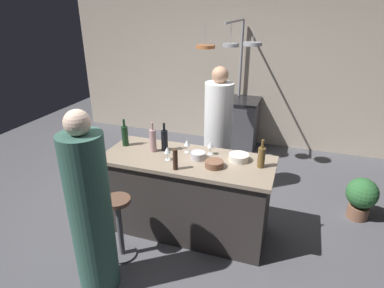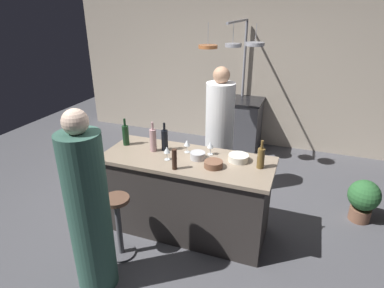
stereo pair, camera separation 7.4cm
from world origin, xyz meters
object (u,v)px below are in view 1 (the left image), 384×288
(potted_plant, at_px, (361,196))
(wine_glass_near_left_guest, at_px, (210,145))
(wine_bottle_red, at_px, (125,135))
(pepper_mill, at_px, (175,159))
(stove_range, at_px, (235,124))
(wine_bottle_rose, at_px, (153,140))
(mixing_bowl_wooden, at_px, (214,164))
(wine_glass_by_chef, at_px, (187,143))
(wine_bottle_dark, at_px, (165,140))
(mixing_bowl_steel, at_px, (198,156))
(mixing_bowl_ceramic, at_px, (239,157))
(bar_stool_left, at_px, (120,225))
(guest_left, at_px, (91,213))
(chef, at_px, (218,138))
(wine_glass_near_right_guest, at_px, (167,151))
(wine_bottle_amber, at_px, (261,157))

(potted_plant, relative_size, wine_glass_near_left_guest, 3.56)
(wine_bottle_red, bearing_deg, pepper_mill, -25.33)
(stove_range, distance_m, wine_bottle_rose, 2.51)
(stove_range, relative_size, mixing_bowl_wooden, 4.82)
(stove_range, bearing_deg, wine_glass_near_left_guest, -84.99)
(wine_glass_by_chef, bearing_deg, wine_bottle_red, -176.34)
(pepper_mill, bearing_deg, wine_glass_by_chef, 93.64)
(wine_bottle_dark, distance_m, mixing_bowl_steel, 0.43)
(wine_bottle_dark, xyz_separation_m, wine_glass_by_chef, (0.25, 0.03, -0.02))
(wine_bottle_dark, relative_size, mixing_bowl_ceramic, 1.52)
(wine_bottle_rose, height_order, wine_glass_by_chef, wine_bottle_rose)
(bar_stool_left, distance_m, mixing_bowl_steel, 1.04)
(pepper_mill, xyz_separation_m, wine_bottle_dark, (-0.27, 0.37, 0.02))
(guest_left, bearing_deg, chef, 73.22)
(potted_plant, distance_m, mixing_bowl_ceramic, 1.67)
(guest_left, distance_m, pepper_mill, 0.91)
(wine_glass_near_right_guest, relative_size, wine_glass_by_chef, 1.00)
(bar_stool_left, xyz_separation_m, wine_glass_near_right_guest, (0.31, 0.51, 0.63))
(stove_range, height_order, guest_left, guest_left)
(stove_range, bearing_deg, wine_bottle_red, -108.22)
(pepper_mill, bearing_deg, wine_glass_near_left_guest, 62.69)
(stove_range, height_order, wine_bottle_red, wine_bottle_red)
(pepper_mill, height_order, mixing_bowl_ceramic, pepper_mill)
(stove_range, bearing_deg, wine_bottle_amber, -72.64)
(wine_bottle_rose, xyz_separation_m, mixing_bowl_steel, (0.52, -0.02, -0.09))
(potted_plant, relative_size, wine_glass_by_chef, 3.56)
(pepper_mill, bearing_deg, wine_bottle_rose, 140.87)
(wine_glass_near_left_guest, height_order, mixing_bowl_ceramic, wine_glass_near_left_guest)
(guest_left, xyz_separation_m, wine_bottle_rose, (0.08, 1.05, 0.25))
(potted_plant, xyz_separation_m, wine_glass_by_chef, (-1.92, -0.74, 0.71))
(wine_bottle_red, xyz_separation_m, wine_bottle_amber, (1.53, -0.04, -0.01))
(bar_stool_left, height_order, wine_glass_by_chef, wine_glass_by_chef)
(pepper_mill, relative_size, wine_glass_near_right_guest, 1.44)
(wine_bottle_red, relative_size, wine_glass_near_left_guest, 2.13)
(wine_glass_near_right_guest, bearing_deg, mixing_bowl_steel, 24.28)
(wine_bottle_red, height_order, wine_glass_near_left_guest, wine_bottle_red)
(bar_stool_left, xyz_separation_m, mixing_bowl_steel, (0.60, 0.64, 0.56))
(bar_stool_left, distance_m, mixing_bowl_ceramic, 1.37)
(chef, bearing_deg, wine_bottle_red, -136.26)
(wine_glass_near_right_guest, bearing_deg, wine_bottle_rose, 146.87)
(guest_left, distance_m, wine_bottle_red, 1.16)
(bar_stool_left, bearing_deg, wine_bottle_rose, 83.08)
(bar_stool_left, bearing_deg, pepper_mill, 37.29)
(wine_bottle_rose, distance_m, wine_bottle_amber, 1.16)
(potted_plant, relative_size, wine_bottle_red, 1.67)
(potted_plant, bearing_deg, mixing_bowl_ceramic, -150.96)
(bar_stool_left, relative_size, wine_bottle_rose, 2.05)
(wine_bottle_dark, height_order, mixing_bowl_ceramic, wine_bottle_dark)
(bar_stool_left, relative_size, wine_glass_near_right_guest, 4.66)
(potted_plant, height_order, wine_bottle_dark, wine_bottle_dark)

